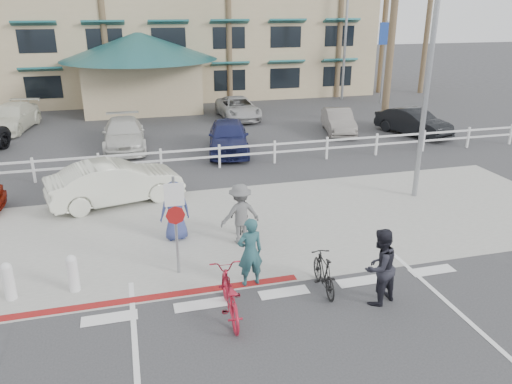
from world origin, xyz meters
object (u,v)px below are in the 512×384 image
object	(u,v)px
bike_red	(229,295)
bike_black	(324,273)
sign_post	(176,221)
car_white_sedan	(115,182)

from	to	relation	value
bike_red	bike_black	bearing A→B (deg)	-166.76
sign_post	bike_red	size ratio (longest dim) A/B	1.46
sign_post	bike_red	bearing A→B (deg)	-68.20
car_white_sedan	sign_post	bearing A→B (deg)	-178.63
sign_post	bike_black	world-z (taller)	sign_post
bike_red	car_white_sedan	bearing A→B (deg)	-70.13
sign_post	car_white_sedan	distance (m)	5.64
sign_post	bike_black	size ratio (longest dim) A/B	1.86
sign_post	bike_black	xyz separation A→B (m)	(3.25, -1.70, -0.98)
bike_black	car_white_sedan	xyz separation A→B (m)	(-4.73, 7.10, 0.27)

